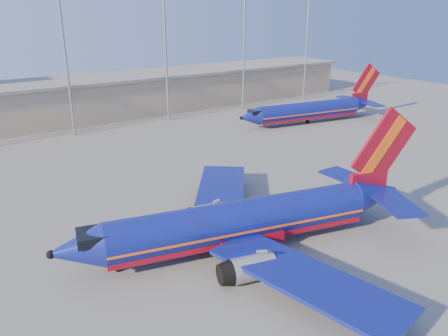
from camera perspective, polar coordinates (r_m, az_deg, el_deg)
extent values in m
plane|color=slate|center=(49.93, 2.97, -6.42)|extent=(220.00, 220.00, 0.00)
cube|color=gray|center=(102.03, -13.08, 9.20)|extent=(120.00, 15.00, 8.00)
cube|color=slate|center=(101.36, -13.27, 11.52)|extent=(122.00, 16.00, 0.60)
cylinder|color=gray|center=(84.54, -19.97, 13.27)|extent=(0.44, 0.44, 28.00)
cylinder|color=gray|center=(91.99, -7.60, 14.70)|extent=(0.44, 0.44, 28.00)
cylinder|color=gray|center=(102.86, 2.63, 15.39)|extent=(0.44, 0.44, 28.00)
cylinder|color=gray|center=(116.17, 10.75, 15.60)|extent=(0.44, 0.44, 28.00)
cylinder|color=navy|center=(42.68, 2.16, -6.86)|extent=(26.10, 10.13, 3.99)
cube|color=maroon|center=(43.15, 2.14, -8.08)|extent=(25.91, 9.40, 1.40)
cube|color=#F85914|center=(42.80, 2.15, -7.19)|extent=(26.11, 10.17, 0.24)
cone|color=navy|center=(39.83, -18.71, -10.11)|extent=(5.36, 4.97, 3.99)
cube|color=black|center=(39.37, -16.83, -8.55)|extent=(3.19, 3.35, 0.86)
cone|color=navy|center=(50.38, 18.87, -3.17)|extent=(6.41, 5.23, 3.99)
cube|color=maroon|center=(49.32, 18.28, -1.78)|extent=(4.54, 1.67, 2.37)
cube|color=maroon|center=(49.08, 20.13, 2.58)|extent=(7.77, 2.25, 8.61)
cube|color=#F85914|center=(48.94, 19.94, 2.56)|extent=(5.22, 1.71, 6.75)
cube|color=navy|center=(52.52, 16.07, -1.22)|extent=(3.47, 7.01, 0.24)
cube|color=navy|center=(47.40, 21.34, -4.18)|extent=(5.94, 7.63, 0.24)
cube|color=navy|center=(51.62, -0.39, -3.10)|extent=(14.55, 16.50, 0.38)
cube|color=navy|center=(36.60, 10.64, -13.96)|extent=(8.22, 17.41, 0.38)
cube|color=maroon|center=(43.55, 2.79, -8.46)|extent=(7.30, 5.65, 1.08)
cylinder|color=gray|center=(47.68, -2.00, -6.08)|extent=(4.32, 3.14, 2.27)
cylinder|color=gray|center=(38.61, 3.70, -12.90)|extent=(4.32, 3.14, 2.27)
cylinder|color=gray|center=(41.15, -13.61, -12.29)|extent=(0.31, 0.31, 1.19)
cylinder|color=black|center=(41.28, -13.59, -12.58)|extent=(0.74, 0.43, 0.69)
cylinder|color=black|center=(46.67, 2.58, -7.78)|extent=(1.02, 0.79, 0.91)
cylinder|color=black|center=(42.27, 5.70, -11.05)|extent=(1.02, 0.79, 0.91)
cylinder|color=navy|center=(92.33, 10.92, 7.38)|extent=(23.55, 7.64, 3.59)
cube|color=maroon|center=(92.53, 10.89, 6.82)|extent=(23.43, 6.97, 1.26)
cube|color=#F85914|center=(92.38, 10.91, 7.23)|extent=(23.55, 7.67, 0.21)
cone|color=navy|center=(85.16, 3.37, 6.66)|extent=(4.64, 4.25, 3.59)
cube|color=black|center=(85.55, 4.13, 7.34)|extent=(2.74, 2.89, 0.78)
cone|color=navy|center=(101.11, 17.54, 8.09)|extent=(5.60, 4.42, 3.59)
cube|color=maroon|center=(100.35, 17.29, 8.80)|extent=(4.10, 1.24, 2.13)
cube|color=maroon|center=(100.71, 18.07, 10.72)|extent=(7.06, 1.56, 7.74)
cube|color=#F85914|center=(100.58, 17.99, 10.72)|extent=(4.73, 1.24, 6.07)
cube|color=navy|center=(103.16, 16.18, 8.75)|extent=(3.11, 6.30, 0.21)
cube|color=navy|center=(98.39, 18.69, 7.98)|extent=(5.04, 6.85, 0.21)
cylinder|color=black|center=(92.82, 10.84, 6.07)|extent=(0.79, 0.79, 0.87)
cube|color=orange|center=(39.97, 5.09, -12.62)|extent=(2.09, 1.40, 0.92)
cube|color=black|center=(39.67, 5.12, -11.94)|extent=(1.07, 1.15, 0.32)
cylinder|color=black|center=(40.02, 3.80, -13.31)|extent=(0.50, 0.24, 0.48)
cylinder|color=black|center=(39.47, 4.93, -13.86)|extent=(0.50, 0.24, 0.48)
cylinder|color=black|center=(40.97, 5.21, -12.49)|extent=(0.50, 0.24, 0.48)
cylinder|color=black|center=(40.43, 6.33, -13.01)|extent=(0.50, 0.24, 0.48)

